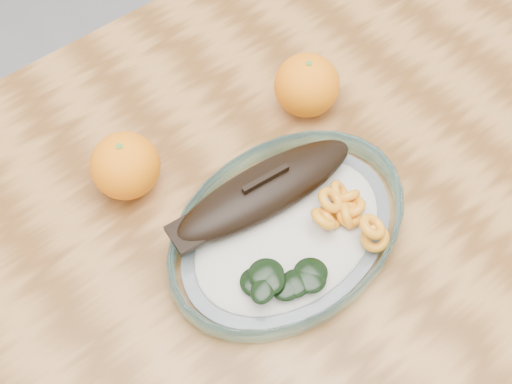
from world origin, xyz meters
The scene contains 4 objects.
dining_table centered at (0.00, 0.00, 0.65)m, with size 1.20×0.80×0.75m.
plated_meal centered at (0.04, -0.02, 0.77)m, with size 0.58×0.58×0.08m.
orange_left centered at (-0.07, 0.15, 0.79)m, with size 0.08×0.08×0.08m, color orange.
orange_right centered at (0.18, 0.11, 0.79)m, with size 0.08×0.08×0.08m, color orange.
Camera 1 is at (-0.20, -0.27, 1.41)m, focal length 45.00 mm.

